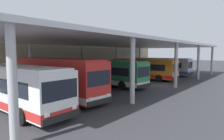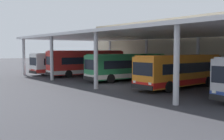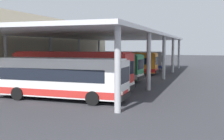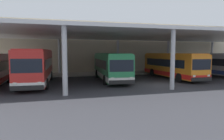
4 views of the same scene
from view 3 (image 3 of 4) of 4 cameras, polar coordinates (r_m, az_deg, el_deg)
The scene contains 11 objects.
ground_plane at distance 35.53m, azimuth 6.51°, elevation -1.71°, with size 200.00×200.00×0.00m, color #333338.
platform_kerb at distance 39.74m, azimuth -10.26°, elevation -0.93°, with size 42.00×4.50×0.18m, color #A39E93.
station_building_facade at distance 41.24m, azimuth -14.30°, elevation 4.84°, with size 48.00×1.60×8.28m, color #C1B293.
canopy_shelter at distance 36.91m, azimuth -1.83°, elevation 6.79°, with size 40.00×17.00×5.55m.
bus_nearest_bay at distance 21.48m, azimuth -10.78°, elevation -1.61°, with size 2.85×10.57×3.17m.
bus_second_bay at distance 25.63m, azimuth -8.27°, elevation -0.12°, with size 3.09×11.44×3.57m.
bus_middle_bay at distance 33.22m, azimuth -2.67°, elevation 0.73°, with size 3.26×10.68×3.17m.
bus_far_bay at distance 40.65m, azimuth 1.88°, elevation 1.49°, with size 2.88×10.58×3.17m.
bus_departing at distance 47.89m, azimuth 4.19°, elevation 1.99°, with size 2.76×10.54×3.17m.
bench_waiting at distance 39.10m, azimuth -10.87°, elevation -0.19°, with size 1.80×0.45×0.92m.
trash_bin at distance 41.17m, azimuth -9.41°, elevation 0.10°, with size 0.52×0.52×0.98m.
Camera 3 is at (-34.46, -7.66, 4.04)m, focal length 44.63 mm.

